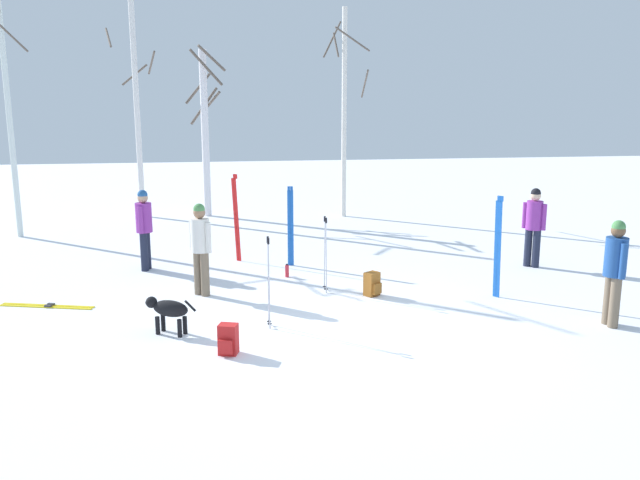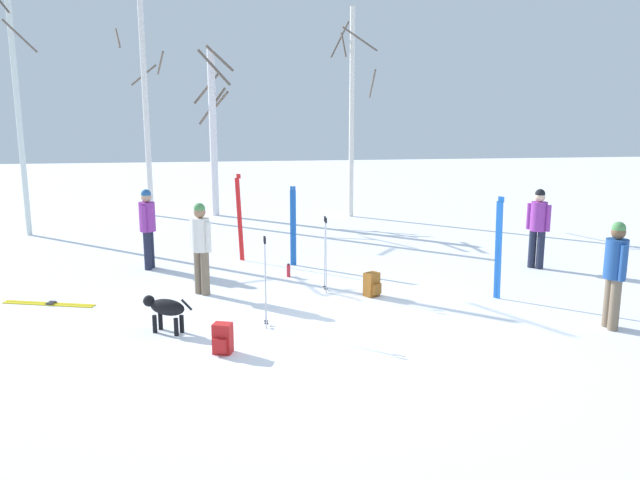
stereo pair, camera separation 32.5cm
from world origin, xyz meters
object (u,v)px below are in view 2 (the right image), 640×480
Objects in this scene: person_2 at (538,223)px; backpack_1 at (223,339)px; ski_pair_planted_0 at (293,226)px; ski_poles_1 at (265,279)px; birch_tree_0 at (15,80)px; dog at (165,308)px; backpack_0 at (372,285)px; ski_pair_planted_2 at (240,218)px; birch_tree_1 at (145,106)px; ski_poles_0 at (325,252)px; ski_pair_lying_0 at (49,304)px; person_3 at (201,243)px; ski_pair_planted_1 at (498,248)px; birch_tree_2 at (213,128)px; person_0 at (615,268)px; birch_tree_3 at (352,109)px; person_1 at (148,224)px; water_bottle_0 at (289,271)px.

person_2 is 3.90× the size of backpack_1.
backpack_1 is at bearing -106.31° from ski_pair_planted_0.
birch_tree_0 is at bearing 126.15° from ski_poles_1.
dog is 1.84× the size of backpack_0.
person_2 is 0.88× the size of ski_pair_planted_2.
birch_tree_1 is (-2.73, 6.37, 2.42)m from ski_pair_planted_2.
backpack_1 is (-0.32, -5.63, -0.76)m from ski_pair_planted_2.
ski_poles_0 is 0.98× the size of ski_poles_1.
person_2 reaches higher than dog.
ski_poles_0 reaches higher than dog.
backpack_0 is (5.78, -0.23, 0.20)m from ski_pair_lying_0.
person_3 is 2.71m from ski_pair_planted_2.
ski_pair_planted_0 is at bearing 139.52° from ski_pair_planted_1.
ski_pair_planted_0 is 0.34× the size of birch_tree_2.
birch_tree_1 is at bearing 115.20° from ski_poles_0.
ski_pair_planted_1 is (3.44, -2.94, 0.07)m from ski_pair_planted_0.
backpack_1 is (-6.61, -4.07, -0.77)m from person_2.
ski_pair_planted_2 reaches higher than person_0.
birch_tree_2 is 0.82× the size of birch_tree_3.
ski_pair_lying_0 is (-1.47, -2.38, -0.97)m from person_1.
person_2 is 1.17× the size of ski_poles_1.
dog is at bearing -125.40° from water_bottle_0.
ski_pair_planted_2 is 1.34× the size of ski_poles_1.
person_3 is at bearing -77.50° from birch_tree_1.
ski_pair_planted_0 is 4.02m from ski_poles_1.
birch_tree_3 is (-1.10, 8.93, 2.35)m from ski_pair_planted_1.
ski_pair_lying_0 is 3.81× the size of backpack_1.
person_1 is 6.24× the size of water_bottle_0.
ski_pair_lying_0 is 5.79m from backpack_0.
person_3 is 3.15m from backpack_1.
birch_tree_1 is at bearing 105.71° from ski_poles_1.
dog is 0.43× the size of ski_pair_planted_1.
backpack_0 is at bearing -31.17° from person_1.
birch_tree_1 is at bearing 125.85° from person_0.
birch_tree_0 reaches higher than birch_tree_2.
ski_pair_lying_0 is (-9.16, 2.45, -0.97)m from person_0.
birch_tree_3 is (3.81, 10.99, 3.07)m from backpack_1.
dog is 2.83m from ski_pair_lying_0.
ski_pair_planted_1 is 4.25× the size of backpack_0.
birch_tree_3 is (4.70, 10.00, 2.90)m from dog.
water_bottle_0 is at bearing -59.00° from ski_pair_planted_2.
ski_pair_planted_2 is at bearing 121.00° from water_bottle_0.
birch_tree_2 reaches higher than ski_poles_1.
person_0 is 7.04m from person_3.
backpack_1 is 12.64m from birch_tree_1.
ski_pair_planted_1 is (5.32, -0.96, -0.05)m from person_3.
person_0 is at bearing -38.23° from birch_tree_0.
birch_tree_0 is at bearing 139.86° from backpack_0.
ski_pair_lying_0 is at bearing 175.29° from ski_pair_planted_1.
ski_pair_planted_2 is 7.12× the size of water_bottle_0.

